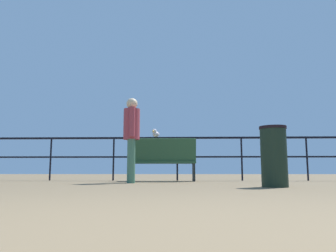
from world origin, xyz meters
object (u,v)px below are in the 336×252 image
seagull_on_rail (156,133)px  trash_bin (274,156)px  bench_near_left (163,158)px  person_by_bench (132,134)px

seagull_on_rail → trash_bin: (1.98, -3.58, -0.76)m
bench_near_left → person_by_bench: size_ratio=0.91×
person_by_bench → trash_bin: 2.94m
person_by_bench → seagull_on_rail: 1.92m
seagull_on_rail → bench_near_left: bearing=-73.7°
bench_near_left → person_by_bench: person_by_bench is taller
person_by_bench → trash_bin: (2.34, -1.70, -0.54)m
trash_bin → bench_near_left: bearing=121.9°
bench_near_left → seagull_on_rail: 1.03m
person_by_bench → trash_bin: size_ratio=1.93×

